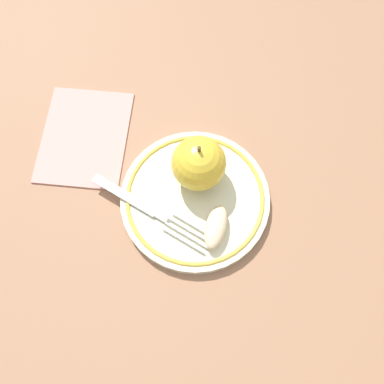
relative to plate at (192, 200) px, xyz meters
name	(u,v)px	position (x,y,z in m)	size (l,w,h in m)	color
ground_plane	(194,195)	(-0.01, 0.00, -0.01)	(2.00, 2.00, 0.00)	#94684B
plate	(192,200)	(0.00, 0.00, 0.00)	(0.20, 0.20, 0.02)	beige
apple_red_whole	(199,163)	(-0.03, 0.01, 0.04)	(0.07, 0.07, 0.08)	gold
apple_slice_front	(216,227)	(0.05, 0.02, 0.02)	(0.06, 0.03, 0.02)	beige
fork	(147,208)	(0.00, -0.06, 0.01)	(0.14, 0.15, 0.00)	silver
napkin_folded	(85,136)	(-0.13, -0.14, -0.01)	(0.16, 0.12, 0.01)	tan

